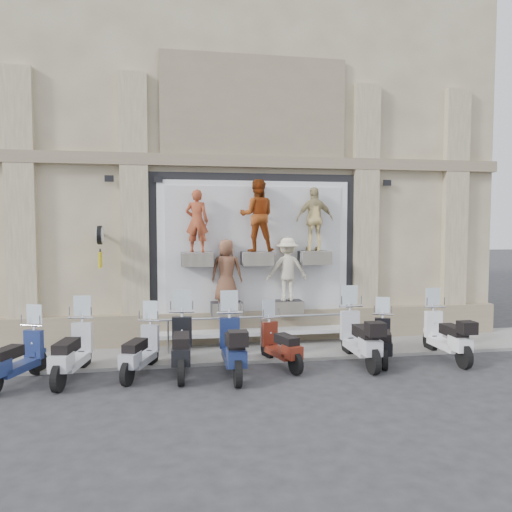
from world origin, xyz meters
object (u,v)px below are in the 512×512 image
object	(u,v)px
clock_sign_bracket	(100,241)
scooter_c	(140,341)
scooter_b	(72,340)
scooter_e	(233,335)
scooter_g	(360,327)
scooter_f	(281,335)
scooter_h	(384,331)
scooter_i	(447,326)
guard_rail	(261,334)
scooter_a	(16,347)
scooter_d	(181,334)

from	to	relation	value
clock_sign_bracket	scooter_c	size ratio (longest dim) A/B	0.55
scooter_b	scooter_e	xyz separation A→B (m)	(3.31, -0.30, 0.03)
scooter_c	scooter_g	xyz separation A→B (m)	(4.91, -0.02, 0.11)
clock_sign_bracket	scooter_g	bearing A→B (deg)	-17.86
clock_sign_bracket	scooter_f	size ratio (longest dim) A/B	0.57
scooter_g	scooter_h	xyz separation A→B (m)	(0.62, 0.08, -0.15)
scooter_f	scooter_i	size ratio (longest dim) A/B	0.88
scooter_c	scooter_e	size ratio (longest dim) A/B	0.87
guard_rail	scooter_f	world-z (taller)	scooter_f
clock_sign_bracket	scooter_a	distance (m)	3.22
scooter_b	scooter_h	world-z (taller)	scooter_b
guard_rail	scooter_f	xyz separation A→B (m)	(0.19, -1.32, 0.26)
scooter_a	scooter_h	xyz separation A→B (m)	(7.95, 0.23, -0.04)
scooter_e	scooter_f	size ratio (longest dim) A/B	1.20
scooter_a	scooter_g	world-z (taller)	scooter_g
scooter_a	scooter_f	size ratio (longest dim) A/B	1.06
scooter_d	scooter_f	distance (m)	2.22
scooter_c	scooter_g	bearing A→B (deg)	19.38
clock_sign_bracket	scooter_h	distance (m)	7.10
scooter_f	scooter_b	bearing A→B (deg)	165.59
scooter_e	scooter_d	bearing A→B (deg)	164.92
scooter_a	scooter_b	size ratio (longest dim) A/B	0.92
scooter_e	scooter_a	bearing A→B (deg)	178.81
scooter_a	scooter_f	bearing A→B (deg)	24.43
scooter_b	clock_sign_bracket	bearing A→B (deg)	89.54
clock_sign_bracket	scooter_c	bearing A→B (deg)	-61.82
scooter_c	scooter_h	xyz separation A→B (m)	(5.53, 0.06, -0.03)
scooter_c	scooter_f	distance (m)	3.08
scooter_d	scooter_c	bearing A→B (deg)	-179.15
guard_rail	scooter_e	bearing A→B (deg)	-118.45
scooter_a	clock_sign_bracket	bearing A→B (deg)	77.25
scooter_e	scooter_b	bearing A→B (deg)	175.86
scooter_a	scooter_c	world-z (taller)	scooter_a
scooter_f	scooter_g	xyz separation A→B (m)	(1.83, -0.12, 0.15)
scooter_d	scooter_h	distance (m)	4.67
clock_sign_bracket	scooter_e	size ratio (longest dim) A/B	0.48
scooter_g	clock_sign_bracket	bearing A→B (deg)	162.68
scooter_f	scooter_e	bearing A→B (deg)	-175.35
clock_sign_bracket	scooter_e	distance (m)	4.17
scooter_f	scooter_i	bearing A→B (deg)	-18.19
scooter_f	scooter_i	world-z (taller)	scooter_i
scooter_d	scooter_b	bearing A→B (deg)	-176.87
scooter_e	scooter_i	distance (m)	5.15
clock_sign_bracket	scooter_f	xyz separation A→B (m)	(4.09, -1.79, -2.08)
scooter_c	scooter_i	bearing A→B (deg)	19.31
scooter_c	scooter_h	size ratio (longest dim) A/B	1.05
scooter_f	scooter_h	size ratio (longest dim) A/B	1.00
guard_rail	scooter_h	world-z (taller)	scooter_h
guard_rail	scooter_b	distance (m)	4.52
scooter_f	scooter_h	xyz separation A→B (m)	(2.45, -0.04, 0.00)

